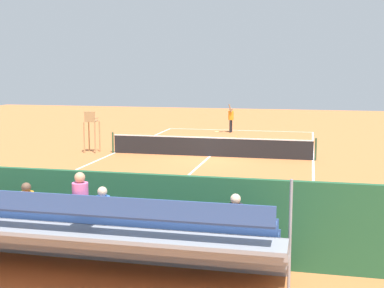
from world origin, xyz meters
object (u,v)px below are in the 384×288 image
tennis_net (210,146)px  tennis_ball_near (236,136)px  bleacher_stand (68,233)px  courtside_bench (187,228)px  equipment_bag (113,239)px  tennis_racket (217,132)px  tennis_player (231,117)px  umpire_chair (91,127)px

tennis_net → tennis_ball_near: tennis_net is taller
bleacher_stand → tennis_ball_near: (-0.36, -22.90, -0.91)m
bleacher_stand → courtside_bench: size_ratio=5.03×
tennis_ball_near → tennis_net: bearing=88.1°
courtside_bench → equipment_bag: size_ratio=2.00×
tennis_racket → courtside_bench: bearing=98.2°
tennis_net → tennis_player: bearing=-87.5°
bleacher_stand → courtside_bench: bearing=-135.3°
bleacher_stand → equipment_bag: 2.11m
tennis_player → tennis_racket: (0.93, -0.05, -1.00)m
tennis_player → umpire_chair: bearing=59.9°
umpire_chair → tennis_player: 11.50m
bleacher_stand → tennis_ball_near: bleacher_stand is taller
equipment_bag → tennis_player: tennis_player is taller
courtside_bench → tennis_ball_near: courtside_bench is taller
tennis_racket → tennis_net: bearing=97.9°
umpire_chair → courtside_bench: umpire_chair is taller
tennis_net → tennis_player: 9.81m
tennis_net → bleacher_stand: (0.11, 15.35, 0.44)m
umpire_chair → equipment_bag: 14.72m
tennis_player → tennis_racket: bearing=-3.3°
tennis_net → tennis_ball_near: bearing=-91.9°
courtside_bench → tennis_racket: bearing=-81.8°
tennis_net → tennis_racket: bearing=-82.1°
umpire_chair → tennis_racket: size_ratio=3.68×
tennis_net → equipment_bag: (-0.12, 13.40, -0.32)m
tennis_ball_near → courtside_bench: bearing=94.8°
umpire_chair → tennis_player: bearing=-120.1°
bleacher_stand → umpire_chair: bearing=-68.2°
umpire_chair → courtside_bench: size_ratio=1.19×
equipment_bag → tennis_racket: size_ratio=1.55×
courtside_bench → tennis_racket: courtside_bench is taller
courtside_bench → tennis_racket: size_ratio=3.09×
equipment_bag → tennis_player: size_ratio=0.47×
tennis_net → umpire_chair: size_ratio=4.81×
tennis_racket → tennis_ball_near: tennis_ball_near is taller
tennis_player → courtside_bench: bearing=96.0°
umpire_chair → bleacher_stand: bearing=111.8°
tennis_net → equipment_bag: bearing=90.5°
tennis_racket → equipment_bag: bearing=93.7°
equipment_bag → tennis_ball_near: bearing=-90.3°
courtside_bench → tennis_player: tennis_player is taller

